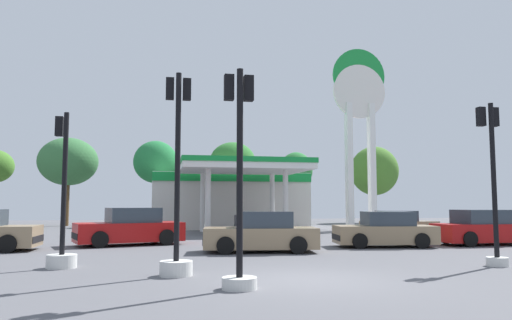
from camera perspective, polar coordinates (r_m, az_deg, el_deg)
The scene contains 17 objects.
ground_plane at distance 11.92m, azimuth 5.66°, elevation -13.77°, with size 90.00×90.00×0.00m, color #56565B.
gas_station at distance 35.84m, azimuth -3.09°, elevation -4.41°, with size 11.08×12.48×4.44m.
station_pole_sign at distance 34.49m, azimuth 11.99°, elevation 5.20°, with size 3.74×0.56×12.51m.
car_1 at distance 18.44m, azimuth 0.58°, elevation -8.58°, with size 4.39×2.33×1.51m.
car_2 at distance 23.81m, azimuth 25.03°, elevation -7.29°, with size 4.28×1.98×1.53m.
car_3 at distance 21.29m, azimuth 14.81°, elevation -8.00°, with size 4.29×2.32×1.46m.
car_4 at distance 27.83m, azimuth 16.29°, elevation -7.29°, with size 3.95×1.84×1.41m.
car_5 at distance 22.21m, azimuth -14.50°, elevation -7.70°, with size 4.86×3.09×1.62m.
traffic_signal_0 at distance 15.92m, azimuth 25.94°, elevation -3.46°, with size 0.65×0.66×4.77m.
traffic_signal_1 at distance 12.58m, azimuth -9.23°, elevation -6.24°, with size 0.82×0.82×5.17m.
traffic_signal_2 at distance 14.94m, azimuth -21.70°, elevation -7.75°, with size 0.82×0.82×4.41m.
traffic_signal_3 at distance 10.53m, azimuth -1.96°, elevation -5.10°, with size 0.75×0.75×4.74m.
tree_1 at distance 42.55m, azimuth -21.08°, elevation -0.19°, with size 4.73×4.73×7.15m.
tree_2 at distance 40.93m, azimuth -11.65°, elevation -0.27°, with size 3.59×3.59×6.94m.
tree_3 at distance 41.95m, azimuth -2.76°, elevation -0.27°, with size 3.92×3.92×7.06m.
tree_4 at distance 45.09m, azimuth 4.69°, elevation -1.24°, with size 3.04×3.04×6.52m.
tree_5 at distance 47.67m, azimuth 13.64°, elevation -1.25°, with size 4.50×4.50×7.20m.
Camera 1 is at (-3.38, -11.28, 1.80)m, focal length 34.28 mm.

